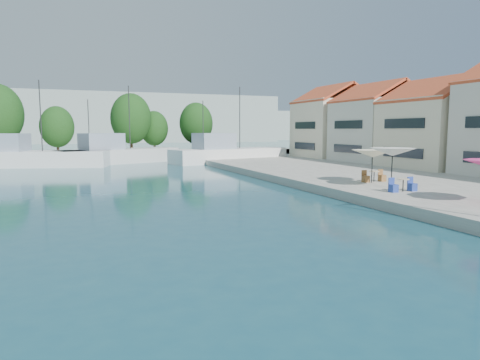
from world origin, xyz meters
name	(u,v)px	position (x,y,z in m)	size (l,w,h in m)	color
quay_right	(446,174)	(22.00, 30.00, 0.30)	(32.00, 92.00, 0.60)	gray
quay_far	(79,157)	(-8.00, 67.00, 0.30)	(90.00, 16.00, 0.60)	gray
hill_west	(1,118)	(-30.00, 160.00, 8.00)	(180.00, 40.00, 16.00)	#97A59B
hill_east	(194,126)	(40.00, 180.00, 6.00)	(140.00, 40.00, 12.00)	#97A59B
building_04	(439,121)	(24.00, 33.00, 5.02)	(9.00, 8.80, 9.20)	beige
building_05	(377,121)	(24.00, 42.00, 5.26)	(8.40, 8.80, 9.70)	beige
building_06	(333,120)	(24.00, 51.00, 5.50)	(9.00, 8.80, 10.20)	#F3E5C2
trawler_02	(22,158)	(-14.31, 56.07, 1.07)	(18.86, 9.62, 10.20)	white
trawler_03	(117,155)	(-3.74, 57.39, 1.07)	(16.05, 10.07, 10.20)	silver
trawler_04	(227,154)	(9.83, 53.86, 1.07)	(16.45, 7.79, 10.20)	white
tree_05	(57,127)	(-10.81, 68.52, 4.64)	(4.73, 4.73, 7.00)	#3F2B19
tree_06	(131,119)	(-0.21, 69.98, 5.94)	(6.25, 6.25, 9.25)	#3F2B19
tree_07	(154,128)	(3.64, 71.67, 4.45)	(4.51, 4.51, 6.67)	#3F2B19
tree_08	(196,123)	(10.26, 70.10, 5.26)	(5.46, 5.46, 8.08)	#3F2B19
umbrella_white	(393,152)	(9.68, 22.86, 2.84)	(2.86, 2.86, 2.49)	black
umbrella_cream	(373,154)	(10.14, 25.34, 2.60)	(2.86, 2.86, 2.25)	black
cafe_table_02	(403,187)	(9.08, 21.17, 0.89)	(1.82, 0.70, 0.76)	black
cafe_table_03	(374,178)	(10.62, 25.68, 0.89)	(1.82, 0.70, 0.76)	black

